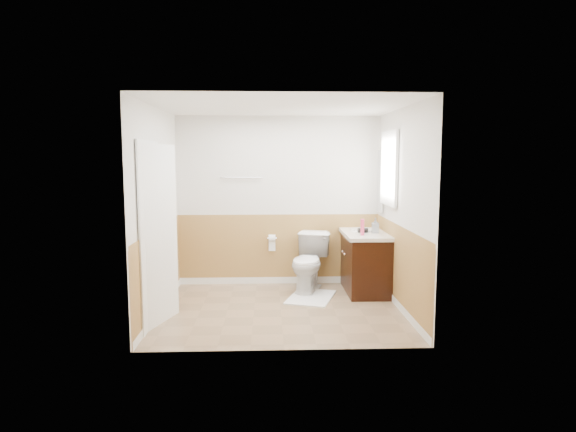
{
  "coord_description": "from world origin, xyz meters",
  "views": [
    {
      "loc": [
        -0.14,
        -5.92,
        1.89
      ],
      "look_at": [
        0.1,
        0.25,
        1.15
      ],
      "focal_mm": 30.44,
      "sensor_mm": 36.0,
      "label": 1
    }
  ],
  "objects_px": {
    "bath_mat": "(311,297)",
    "vanity_cabinet": "(365,263)",
    "lotion_bottle": "(362,227)",
    "toilet": "(309,263)",
    "soap_dispenser": "(375,225)"
  },
  "relations": [
    {
      "from": "bath_mat",
      "to": "toilet",
      "type": "bearing_deg",
      "value": 90.0
    },
    {
      "from": "bath_mat",
      "to": "vanity_cabinet",
      "type": "xyz_separation_m",
      "value": [
        0.79,
        0.35,
        0.39
      ]
    },
    {
      "from": "toilet",
      "to": "soap_dispenser",
      "type": "bearing_deg",
      "value": 10.82
    },
    {
      "from": "lotion_bottle",
      "to": "soap_dispenser",
      "type": "height_order",
      "value": "lotion_bottle"
    },
    {
      "from": "toilet",
      "to": "bath_mat",
      "type": "bearing_deg",
      "value": -71.69
    },
    {
      "from": "bath_mat",
      "to": "soap_dispenser",
      "type": "distance_m",
      "value": 1.34
    },
    {
      "from": "vanity_cabinet",
      "to": "soap_dispenser",
      "type": "height_order",
      "value": "soap_dispenser"
    },
    {
      "from": "soap_dispenser",
      "to": "lotion_bottle",
      "type": "bearing_deg",
      "value": -137.2
    },
    {
      "from": "vanity_cabinet",
      "to": "lotion_bottle",
      "type": "bearing_deg",
      "value": -108.01
    },
    {
      "from": "toilet",
      "to": "bath_mat",
      "type": "xyz_separation_m",
      "value": [
        0.0,
        -0.36,
        -0.4
      ]
    },
    {
      "from": "toilet",
      "to": "vanity_cabinet",
      "type": "bearing_deg",
      "value": 17.15
    },
    {
      "from": "toilet",
      "to": "bath_mat",
      "type": "relative_size",
      "value": 1.02
    },
    {
      "from": "toilet",
      "to": "soap_dispenser",
      "type": "relative_size",
      "value": 3.93
    },
    {
      "from": "vanity_cabinet",
      "to": "soap_dispenser",
      "type": "bearing_deg",
      "value": -40.9
    },
    {
      "from": "toilet",
      "to": "lotion_bottle",
      "type": "xyz_separation_m",
      "value": [
        0.69,
        -0.32,
        0.55
      ]
    }
  ]
}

